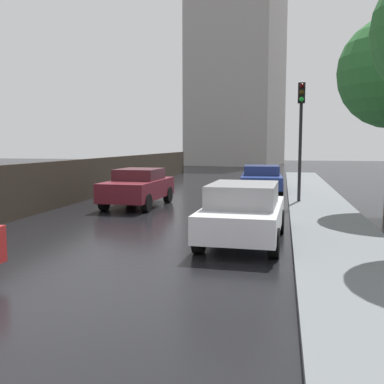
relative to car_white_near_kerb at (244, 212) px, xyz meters
The scene contains 6 objects.
ground 5.90m from the car_white_near_kerb, 119.32° to the right, with size 120.00×120.00×0.00m, color black.
car_white_near_kerb is the anchor object (origin of this frame).
car_blue_far_ahead 10.85m from the car_white_near_kerb, 90.55° to the left, with size 2.07×4.39×1.31m.
car_maroon_behind_camera 6.92m from the car_white_near_kerb, 129.42° to the left, with size 1.88×3.93×1.40m.
traffic_light 7.54m from the car_white_near_kerb, 77.76° to the left, with size 0.26×0.39×4.46m.
distant_tower 42.72m from the car_white_near_kerb, 96.07° to the left, with size 10.81×12.30×28.25m.
Camera 1 is at (3.75, -5.21, 2.31)m, focal length 41.37 mm.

